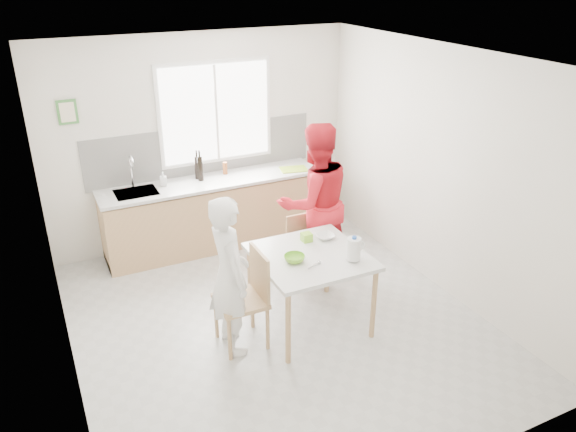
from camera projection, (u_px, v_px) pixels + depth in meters
name	position (u px, v px, depth m)	size (l,w,h in m)	color
ground	(277.00, 321.00, 5.91)	(4.50, 4.50, 0.00)	#B7B7B2
room_shell	(275.00, 175.00, 5.22)	(4.50, 4.50, 4.50)	silver
window	(216.00, 113.00, 7.10)	(1.50, 0.06, 1.30)	white
backsplash	(203.00, 150.00, 7.23)	(3.00, 0.02, 0.65)	white
picture_frame	(67.00, 112.00, 6.32)	(0.22, 0.03, 0.28)	#41853C
kitchen_counter	(213.00, 216.00, 7.32)	(2.84, 0.64, 1.37)	tan
dining_table	(310.00, 262.00, 5.57)	(1.07, 1.07, 0.82)	silver
chair_left	(248.00, 295.00, 5.38)	(0.46, 0.46, 0.98)	tan
chair_far	(304.00, 246.00, 6.49)	(0.38, 0.38, 0.81)	tan
person_white	(229.00, 276.00, 5.21)	(0.58, 0.38, 1.59)	white
person_red	(315.00, 203.00, 6.40)	(0.91, 0.71, 1.87)	red
bowl_green	(294.00, 258.00, 5.40)	(0.20, 0.20, 0.06)	#77C32D
bowl_white	(325.00, 236.00, 5.85)	(0.19, 0.19, 0.05)	white
milk_jug	(354.00, 248.00, 5.38)	(0.19, 0.14, 0.24)	white
green_box	(307.00, 237.00, 5.78)	(0.10, 0.10, 0.09)	#8DD831
spoon	(314.00, 266.00, 5.32)	(0.01, 0.01, 0.16)	#A5A5AA
cutting_board	(294.00, 169.00, 7.46)	(0.35, 0.25, 0.01)	#9CC32D
wine_bottle_a	(200.00, 168.00, 7.04)	(0.07, 0.07, 0.32)	black
wine_bottle_b	(197.00, 167.00, 7.10)	(0.07, 0.07, 0.30)	black
jar_amber	(225.00, 168.00, 7.28)	(0.06, 0.06, 0.16)	brown
soap_bottle	(163.00, 179.00, 6.90)	(0.08, 0.08, 0.17)	#999999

